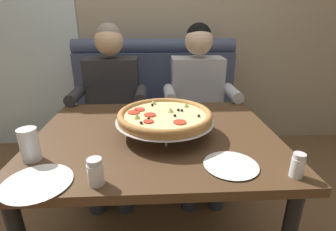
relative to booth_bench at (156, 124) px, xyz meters
The scene contains 13 objects.
back_wall_with_window 1.15m from the booth_bench, 90.00° to the left, with size 6.00×0.12×2.80m, color tan.
window_panel 1.70m from the booth_bench, 158.93° to the left, with size 1.10×0.02×2.80m, color white.
booth_bench is the anchor object (origin of this frame).
dining_table 0.99m from the booth_bench, 90.00° to the right, with size 1.21×0.96×0.76m.
diner_left 0.53m from the booth_bench, 141.23° to the right, with size 0.54×0.64×1.27m.
diner_right 0.53m from the booth_bench, 38.77° to the right, with size 0.54×0.64×1.27m.
pizza 1.07m from the booth_bench, 87.35° to the right, with size 0.49×0.49×0.13m.
shaker_oregano 1.50m from the booth_bench, 69.19° to the right, with size 0.05×0.05×0.10m.
shaker_parmesan 1.44m from the booth_bench, 98.90° to the right, with size 0.06×0.06×0.10m.
plate_near_left 1.46m from the booth_bench, 107.46° to the right, with size 0.25×0.25×0.02m.
plate_near_right 1.36m from the booth_bench, 76.96° to the right, with size 0.22×0.22×0.02m.
drinking_glass 1.36m from the booth_bench, 113.48° to the right, with size 0.08×0.08×0.14m.
patio_chair 1.60m from the booth_bench, 142.67° to the left, with size 0.40×0.41×0.86m.
Camera 1 is at (-0.00, -1.18, 1.31)m, focal length 27.19 mm.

